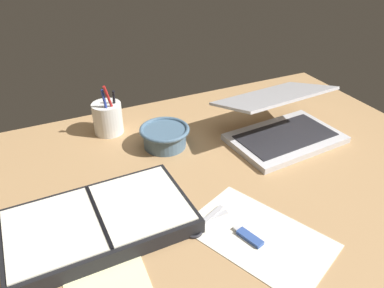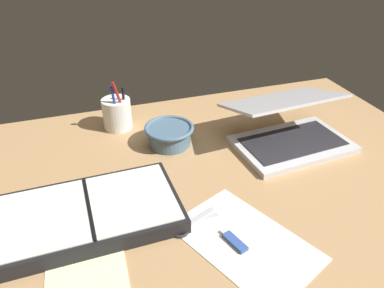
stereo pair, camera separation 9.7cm
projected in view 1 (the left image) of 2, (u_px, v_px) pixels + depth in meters
desk_top at (213, 185)px, 95.20cm from camera, size 140.00×100.00×2.00cm
laptop at (281, 123)px, 110.88cm from camera, size 34.24×30.17×14.97cm
bowl at (165, 136)px, 107.59cm from camera, size 14.43×14.43×5.97cm
pen_cup at (108, 118)px, 113.45cm from camera, size 8.84×8.84×16.75cm
planner at (99, 221)px, 80.12cm from camera, size 39.66×23.72×3.98cm
scissors at (195, 226)px, 81.20cm from camera, size 12.08×6.69×0.80cm
paper_sheet_front at (260, 236)px, 79.00cm from camera, size 28.80×34.31×0.16cm
paper_sheet_beside_planner at (106, 280)px, 69.62cm from camera, size 16.14×26.55×0.16cm
usb_drive at (249, 237)px, 78.15cm from camera, size 3.72×7.35×1.00cm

